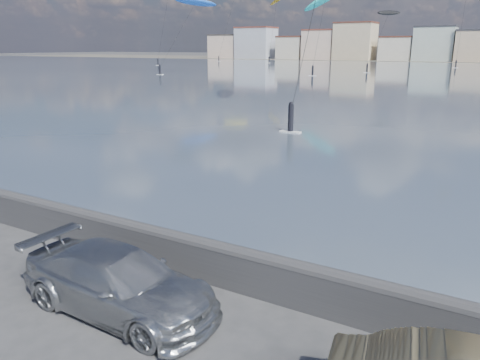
# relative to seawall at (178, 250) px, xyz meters

# --- Properties ---
(ground) EXTENTS (700.00, 700.00, 0.00)m
(ground) POSITION_rel_seawall_xyz_m (0.00, -2.70, -0.58)
(ground) COLOR #333335
(ground) RESTS_ON ground
(bay_water) EXTENTS (500.00, 177.00, 0.00)m
(bay_water) POSITION_rel_seawall_xyz_m (0.00, 88.80, -0.58)
(bay_water) COLOR #3A4C64
(bay_water) RESTS_ON ground
(seawall) EXTENTS (400.00, 0.36, 1.08)m
(seawall) POSITION_rel_seawall_xyz_m (0.00, 0.00, 0.00)
(seawall) COLOR #28282B
(seawall) RESTS_ON ground
(car_silver) EXTENTS (4.63, 1.97, 1.33)m
(car_silver) POSITION_rel_seawall_xyz_m (-0.00, -2.01, 0.09)
(car_silver) COLOR #ADB1B5
(car_silver) RESTS_ON ground
(kitesurfer_12) EXTENTS (7.89, 13.52, 22.30)m
(kitesurfer_12) POSITION_rel_seawall_xyz_m (-68.64, 146.20, 19.53)
(kitesurfer_12) COLOR #BF8C19
(kitesurfer_12) RESTS_ON ground
(kitesurfer_14) EXTENTS (7.36, 13.73, 15.18)m
(kitesurfer_14) POSITION_rel_seawall_xyz_m (-51.64, 73.93, 13.16)
(kitesurfer_14) COLOR blue
(kitesurfer_14) RESTS_ON ground
(kitesurfer_17) EXTENTS (4.96, 16.98, 13.60)m
(kitesurfer_17) POSITION_rel_seawall_xyz_m (-20.06, 103.47, 11.86)
(kitesurfer_17) COLOR black
(kitesurfer_17) RESTS_ON ground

